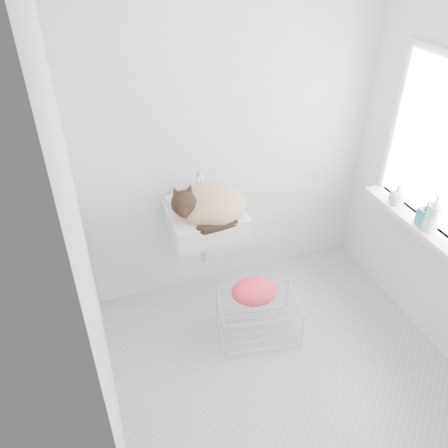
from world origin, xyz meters
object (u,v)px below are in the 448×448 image
object	(u,v)px
sink	(205,210)
bottle_b	(422,225)
wire_rack	(258,318)
bottle_a	(428,230)
bottle_c	(395,204)
cat	(208,206)

from	to	relation	value
sink	bottle_b	world-z (taller)	sink
wire_rack	bottle_a	size ratio (longest dim) A/B	2.49
sink	bottle_b	size ratio (longest dim) A/B	2.85
wire_rack	bottle_c	world-z (taller)	bottle_c
cat	bottle_b	distance (m)	1.42
wire_rack	bottle_c	bearing A→B (deg)	4.27
sink	bottle_a	bearing A→B (deg)	-28.77
wire_rack	bottle_c	size ratio (longest dim) A/B	3.70
wire_rack	bottle_b	xyz separation A→B (m)	(1.05, -0.20, 0.70)
sink	cat	distance (m)	0.05
bottle_b	bottle_c	world-z (taller)	bottle_b
bottle_b	cat	bearing A→B (deg)	153.81
bottle_c	cat	bearing A→B (deg)	164.77
cat	bottle_c	size ratio (longest dim) A/B	3.80
sink	cat	world-z (taller)	cat
wire_rack	bottle_b	world-z (taller)	bottle_b
wire_rack	bottle_a	world-z (taller)	bottle_a
sink	wire_rack	xyz separation A→B (m)	(0.23, -0.44, -0.70)
bottle_a	bottle_b	distance (m)	0.06
bottle_a	bottle_b	bearing A→B (deg)	90.00
sink	cat	xyz separation A→B (m)	(0.01, -0.02, 0.04)
wire_rack	bottle_a	xyz separation A→B (m)	(1.05, -0.26, 0.70)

